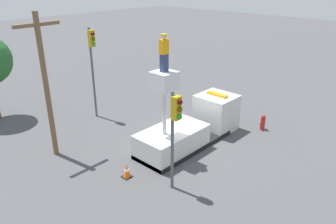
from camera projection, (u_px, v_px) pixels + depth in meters
name	position (u px, v px, depth m)	size (l,w,h in m)	color
ground_plane	(184.00, 146.00, 18.17)	(120.00, 120.00, 0.00)	#4C4C4F
bucket_truck	(192.00, 127.00, 18.22)	(6.91, 2.18, 4.58)	black
worker	(164.00, 53.00, 14.96)	(0.40, 0.26, 1.75)	navy
traffic_light_pole	(175.00, 123.00, 13.30)	(0.34, 0.57, 4.54)	#515156
traffic_light_across	(92.00, 56.00, 20.25)	(0.34, 0.57, 5.84)	#515156
fire_hydrant	(263.00, 122.00, 19.88)	(0.52, 0.28, 0.96)	#B2231E
traffic_cone_rear	(127.00, 171.00, 15.27)	(0.43, 0.43, 0.66)	black
utility_pole	(46.00, 82.00, 15.82)	(2.20, 0.26, 7.29)	brown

